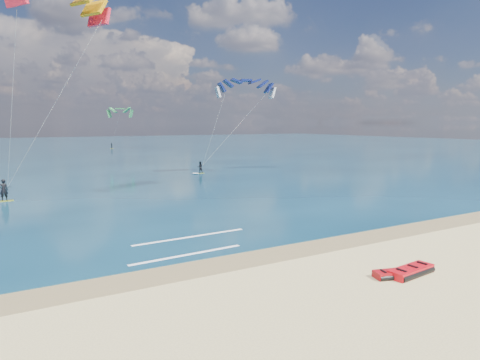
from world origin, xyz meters
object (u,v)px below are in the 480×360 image
at_px(packed_kite_left, 411,275).
at_px(kitesurfer_main, 31,88).
at_px(kitesurfer_far, 224,120).
at_px(packed_kite_mid, 394,277).

distance_m(packed_kite_left, kitesurfer_main, 30.81).
xyz_separation_m(packed_kite_left, kitesurfer_far, (10.56, 37.75, 7.08)).
height_order(kitesurfer_main, kitesurfer_far, kitesurfer_main).
bearing_deg(kitesurfer_main, packed_kite_left, -66.17).
bearing_deg(kitesurfer_main, kitesurfer_far, 23.82).
relative_size(packed_kite_left, packed_kite_mid, 1.34).
xyz_separation_m(kitesurfer_main, kitesurfer_far, (23.40, 11.40, -2.39)).
relative_size(packed_kite_left, kitesurfer_far, 0.19).
distance_m(kitesurfer_main, kitesurfer_far, 26.14).
distance_m(packed_kite_left, kitesurfer_far, 39.84).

